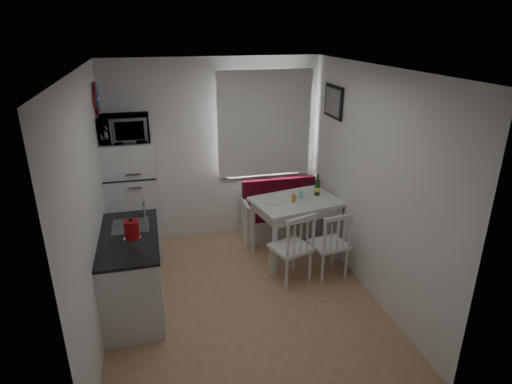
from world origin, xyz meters
TOP-DOWN VIEW (x-y plane):
  - floor at (0.00, 0.00)m, footprint 3.00×3.50m
  - ceiling at (0.00, 0.00)m, footprint 3.00×3.50m
  - wall_back at (0.00, 1.75)m, footprint 3.00×0.02m
  - wall_front at (0.00, -1.75)m, footprint 3.00×0.02m
  - wall_left at (-1.50, 0.00)m, footprint 0.02×3.50m
  - wall_right at (1.50, 0.00)m, footprint 0.02×3.50m
  - window at (0.70, 1.72)m, footprint 1.22×0.06m
  - curtain at (0.70, 1.65)m, footprint 1.35×0.02m
  - kitchen_counter at (-1.20, 0.16)m, footprint 0.62×1.32m
  - wall_sign at (-1.47, 1.45)m, footprint 0.03×0.40m
  - picture_frame at (1.48, 1.10)m, footprint 0.04×0.52m
  - bench at (0.92, 1.51)m, footprint 1.17×0.45m
  - dining_table at (0.92, 0.84)m, footprint 1.23×0.97m
  - chair_left at (0.67, 0.17)m, footprint 0.55×0.54m
  - chair_right at (1.17, 0.17)m, footprint 0.47×0.45m
  - fridge at (-1.18, 1.40)m, footprint 0.65×0.65m
  - microwave at (-1.18, 1.35)m, footprint 0.59×0.40m
  - kettle at (-1.15, 0.04)m, footprint 0.18×0.18m
  - wine_bottle at (1.25, 0.94)m, footprint 0.07×0.07m
  - drinking_glass_orange at (0.87, 0.79)m, footprint 0.06×0.06m
  - drinking_glass_blue at (1.00, 0.89)m, footprint 0.06×0.06m
  - plate at (0.62, 0.86)m, footprint 0.26×0.26m

SIDE VIEW (x-z plane):
  - floor at x=0.00m, z-range -0.01..0.01m
  - bench at x=0.92m, z-range -0.14..0.70m
  - kitchen_counter at x=-1.20m, z-range -0.12..1.04m
  - chair_right at x=1.17m, z-range 0.31..0.79m
  - chair_left at x=0.67m, z-range 0.33..0.83m
  - dining_table at x=0.92m, z-range 0.32..1.14m
  - fridge at x=-1.18m, z-range 0.00..1.63m
  - plate at x=0.62m, z-range 0.82..0.84m
  - drinking_glass_orange at x=0.87m, z-range 0.82..0.92m
  - drinking_glass_blue at x=1.00m, z-range 0.82..0.92m
  - wine_bottle at x=1.25m, z-range 0.82..1.12m
  - kettle at x=-1.15m, z-range 0.90..1.14m
  - wall_back at x=0.00m, z-range 0.00..2.60m
  - wall_front at x=0.00m, z-range 0.00..2.60m
  - wall_left at x=-1.50m, z-range 0.00..2.60m
  - wall_right at x=1.50m, z-range 0.00..2.60m
  - window at x=0.70m, z-range 0.89..2.36m
  - curtain at x=0.70m, z-range 0.93..2.42m
  - microwave at x=-1.18m, z-range 1.63..1.95m
  - picture_frame at x=1.48m, z-range 1.84..2.26m
  - wall_sign at x=-1.47m, z-range 1.95..2.35m
  - ceiling at x=0.00m, z-range 2.59..2.61m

